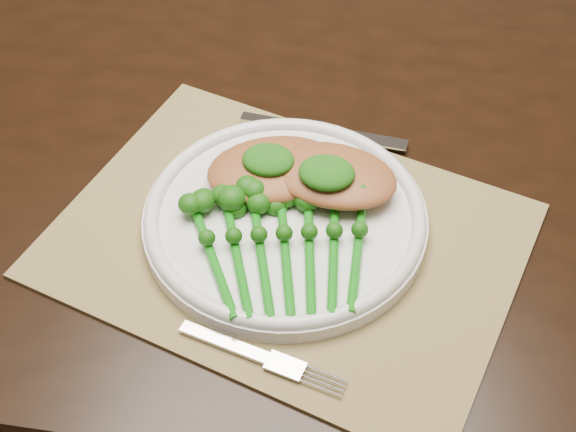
% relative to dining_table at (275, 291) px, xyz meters
% --- Properties ---
extents(dining_table, '(1.62, 0.93, 0.75)m').
position_rel_dining_table_xyz_m(dining_table, '(0.00, 0.00, 0.00)').
color(dining_table, black).
rests_on(dining_table, ground).
extents(placemat, '(0.53, 0.45, 0.00)m').
position_rel_dining_table_xyz_m(placemat, '(0.06, -0.21, 0.37)').
color(placemat, olive).
rests_on(placemat, dining_table).
extents(dinner_plate, '(0.29, 0.29, 0.03)m').
position_rel_dining_table_xyz_m(dinner_plate, '(0.05, -0.19, 0.39)').
color(dinner_plate, silver).
rests_on(dinner_plate, placemat).
extents(knife, '(0.20, 0.03, 0.01)m').
position_rel_dining_table_xyz_m(knife, '(0.05, -0.04, 0.38)').
color(knife, silver).
rests_on(knife, placemat).
extents(fork, '(0.16, 0.05, 0.00)m').
position_rel_dining_table_xyz_m(fork, '(0.07, -0.36, 0.38)').
color(fork, silver).
rests_on(fork, placemat).
extents(chicken_fillet_left, '(0.17, 0.14, 0.03)m').
position_rel_dining_table_xyz_m(chicken_fillet_left, '(0.03, -0.14, 0.41)').
color(chicken_fillet_left, '#9B572D').
rests_on(chicken_fillet_left, dinner_plate).
extents(chicken_fillet_right, '(0.15, 0.11, 0.03)m').
position_rel_dining_table_xyz_m(chicken_fillet_right, '(0.09, -0.15, 0.41)').
color(chicken_fillet_right, '#9B572D').
rests_on(chicken_fillet_right, dinner_plate).
extents(pesto_dollop_left, '(0.05, 0.05, 0.02)m').
position_rel_dining_table_xyz_m(pesto_dollop_left, '(0.03, -0.15, 0.42)').
color(pesto_dollop_left, '#10460A').
rests_on(pesto_dollop_left, chicken_fillet_left).
extents(pesto_dollop_right, '(0.06, 0.05, 0.02)m').
position_rel_dining_table_xyz_m(pesto_dollop_right, '(0.09, -0.16, 0.43)').
color(pesto_dollop_right, '#10460A').
rests_on(pesto_dollop_right, chicken_fillet_right).
extents(broccolini_bundle, '(0.20, 0.21, 0.04)m').
position_rel_dining_table_xyz_m(broccolini_bundle, '(0.06, -0.25, 0.40)').
color(broccolini_bundle, '#0E6B0E').
rests_on(broccolini_bundle, dinner_plate).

